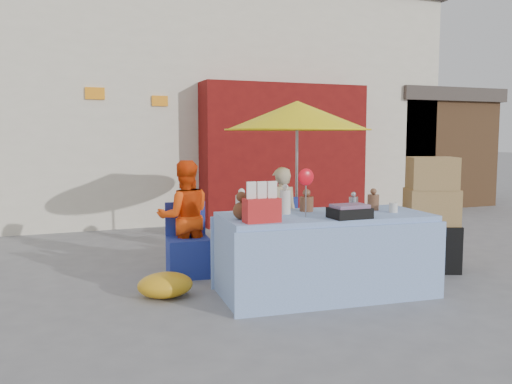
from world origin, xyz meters
name	(u,v)px	position (x,y,z in m)	size (l,w,h in m)	color
ground	(261,293)	(0.00, 0.00, 0.00)	(80.00, 80.00, 0.00)	slate
backdrop	(159,72)	(0.52, 7.52, 3.10)	(14.00, 8.00, 7.80)	silver
market_table	(324,253)	(0.59, -0.26, 0.43)	(2.27, 1.21, 1.32)	#96B3F0
chair_left	(188,254)	(-0.53, 0.98, 0.26)	(0.53, 0.52, 0.85)	navy
chair_right	(285,246)	(0.72, 0.98, 0.26)	(0.53, 0.52, 0.85)	navy
vendor_orange	(185,217)	(-0.53, 1.12, 0.68)	(0.66, 0.51, 1.35)	#FF490D
vendor_beige	(280,216)	(0.72, 1.12, 0.62)	(0.45, 0.30, 1.25)	#CCB990
umbrella	(297,116)	(1.02, 1.27, 1.89)	(1.90, 1.90, 2.09)	gray
box_stack	(431,218)	(2.29, 0.14, 0.64)	(0.78, 0.72, 1.39)	black
tarp_bundle	(165,285)	(-0.97, 0.23, 0.13)	(0.57, 0.45, 0.25)	gold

